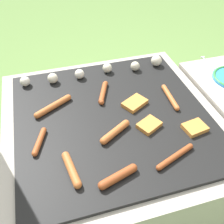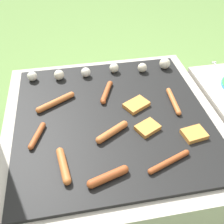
% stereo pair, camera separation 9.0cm
% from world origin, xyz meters
% --- Properties ---
extents(ground_plane, '(14.00, 14.00, 0.00)m').
position_xyz_m(ground_plane, '(0.00, 0.00, 0.00)').
color(ground_plane, '#608442').
extents(grill, '(0.97, 0.97, 0.45)m').
position_xyz_m(grill, '(0.00, 0.00, 0.22)').
color(grill, '#B2AA9E').
rests_on(grill, ground_plane).
extents(sausage_front_center, '(0.05, 0.17, 0.03)m').
position_xyz_m(sausage_front_center, '(-0.23, -0.25, 0.47)').
color(sausage_front_center, '#B7602D').
rests_on(sausage_front_center, grill).
extents(sausage_mid_left, '(0.16, 0.07, 0.03)m').
position_xyz_m(sausage_mid_left, '(-0.07, -0.32, 0.47)').
color(sausage_mid_left, '#93421E').
rests_on(sausage_mid_left, grill).
extents(sausage_back_left, '(0.18, 0.12, 0.03)m').
position_xyz_m(sausage_back_left, '(-0.25, 0.12, 0.47)').
color(sausage_back_left, '#B7602D').
rests_on(sausage_back_left, grill).
extents(sausage_mid_right, '(0.15, 0.10, 0.03)m').
position_xyz_m(sausage_mid_right, '(-0.02, -0.11, 0.47)').
color(sausage_mid_right, '#B7602D').
rests_on(sausage_mid_right, grill).
extents(sausage_front_left, '(0.18, 0.08, 0.02)m').
position_xyz_m(sausage_front_left, '(0.16, -0.30, 0.46)').
color(sausage_front_left, '#93421E').
rests_on(sausage_front_left, grill).
extents(sausage_back_center, '(0.03, 0.19, 0.02)m').
position_xyz_m(sausage_back_center, '(0.30, 0.03, 0.47)').
color(sausage_back_center, '#B7602D').
rests_on(sausage_back_center, grill).
extents(sausage_front_right, '(0.08, 0.16, 0.02)m').
position_xyz_m(sausage_front_right, '(0.00, 0.16, 0.47)').
color(sausage_front_right, '#A34C23').
rests_on(sausage_front_right, grill).
extents(sausage_back_right, '(0.07, 0.14, 0.02)m').
position_xyz_m(sausage_back_right, '(-0.32, -0.08, 0.47)').
color(sausage_back_right, '#A34C23').
rests_on(sausage_back_right, grill).
extents(bread_slice_left, '(0.12, 0.11, 0.02)m').
position_xyz_m(bread_slice_left, '(0.13, -0.11, 0.46)').
color(bread_slice_left, '#D18438').
rests_on(bread_slice_left, grill).
extents(bread_slice_center, '(0.13, 0.12, 0.02)m').
position_xyz_m(bread_slice_center, '(0.12, 0.04, 0.46)').
color(bread_slice_center, '#D18438').
rests_on(bread_slice_center, grill).
extents(bread_slice_right, '(0.10, 0.09, 0.02)m').
position_xyz_m(bread_slice_right, '(0.31, -0.18, 0.46)').
color(bread_slice_right, '#D18438').
rests_on(bread_slice_right, grill).
extents(mushroom_row, '(0.77, 0.08, 0.06)m').
position_xyz_m(mushroom_row, '(0.03, 0.33, 0.48)').
color(mushroom_row, silver).
rests_on(mushroom_row, grill).
extents(fork_utensil, '(0.02, 0.20, 0.01)m').
position_xyz_m(fork_utensil, '(0.65, 0.25, 0.46)').
color(fork_utensil, silver).
rests_on(fork_utensil, side_ledge).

